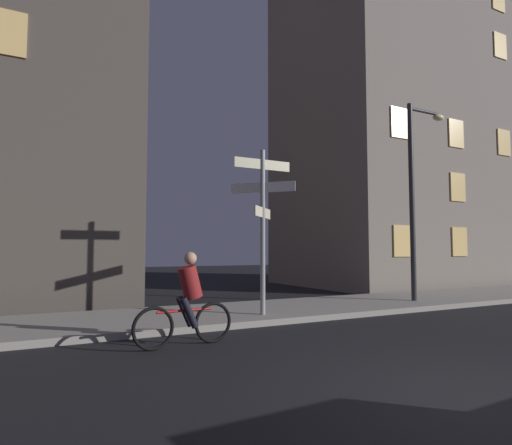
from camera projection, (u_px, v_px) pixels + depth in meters
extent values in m
plane|color=black|center=(483.00, 403.00, 4.58)|extent=(80.00, 80.00, 0.00)
cube|color=gray|center=(228.00, 314.00, 10.58)|extent=(40.00, 3.30, 0.14)
cylinder|color=gray|center=(263.00, 231.00, 10.15)|extent=(0.12, 0.12, 3.91)
cube|color=beige|center=(263.00, 164.00, 10.25)|extent=(1.49, 0.03, 0.24)
cube|color=white|center=(263.00, 187.00, 10.22)|extent=(1.15, 1.15, 0.24)
cube|color=beige|center=(263.00, 213.00, 10.18)|extent=(0.90, 0.90, 0.24)
cylinder|color=#2D2D30|center=(412.00, 201.00, 13.00)|extent=(0.16, 0.16, 6.02)
cylinder|color=#2D2D30|center=(424.00, 112.00, 13.49)|extent=(1.29, 0.10, 0.10)
ellipsoid|color=#F9E099|center=(438.00, 118.00, 13.78)|extent=(0.44, 0.28, 0.20)
torus|color=black|center=(153.00, 329.00, 6.99)|extent=(0.72, 0.13, 0.72)
torus|color=black|center=(213.00, 322.00, 7.59)|extent=(0.72, 0.13, 0.72)
cylinder|color=red|center=(184.00, 311.00, 7.31)|extent=(1.00, 0.14, 0.04)
cylinder|color=maroon|center=(190.00, 282.00, 7.40)|extent=(0.48, 0.36, 0.61)
sphere|color=tan|center=(190.00, 258.00, 7.42)|extent=(0.22, 0.22, 0.22)
cylinder|color=black|center=(189.00, 313.00, 7.26)|extent=(0.35, 0.15, 0.55)
cylinder|color=black|center=(185.00, 311.00, 7.41)|extent=(0.35, 0.15, 0.55)
cube|color=#F2C672|center=(7.00, 32.00, 11.02)|extent=(0.90, 0.06, 1.20)
cube|color=slate|center=(389.00, 117.00, 21.53)|extent=(9.83, 7.47, 16.73)
cube|color=#F2C672|center=(402.00, 241.00, 16.27)|extent=(0.90, 0.06, 1.20)
cube|color=#F2C672|center=(459.00, 242.00, 17.79)|extent=(0.90, 0.06, 1.20)
cube|color=#F2C672|center=(458.00, 187.00, 17.93)|extent=(0.90, 0.06, 1.20)
cube|color=#F2C672|center=(400.00, 123.00, 16.57)|extent=(0.90, 0.06, 1.20)
cube|color=#F2C672|center=(456.00, 134.00, 18.08)|extent=(0.90, 0.06, 1.20)
cube|color=#F2C672|center=(504.00, 143.00, 19.60)|extent=(0.90, 0.06, 1.20)
cube|color=#F2C672|center=(500.00, 46.00, 19.90)|extent=(0.90, 0.06, 1.20)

